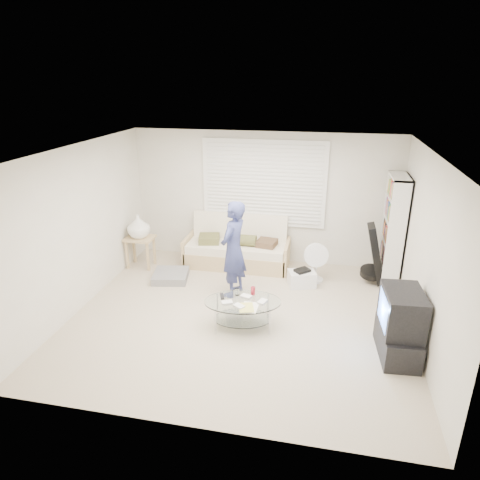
% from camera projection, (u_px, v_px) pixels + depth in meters
% --- Properties ---
extents(ground, '(5.00, 5.00, 0.00)m').
position_uv_depth(ground, '(240.00, 316.00, 6.51)').
color(ground, tan).
rests_on(ground, ground).
extents(room_shell, '(5.02, 4.52, 2.51)m').
position_uv_depth(room_shell, '(246.00, 205.00, 6.36)').
color(room_shell, beige).
rests_on(room_shell, ground).
extents(window_blinds, '(2.32, 0.08, 1.62)m').
position_uv_depth(window_blinds, '(264.00, 183.00, 7.96)').
color(window_blinds, silver).
rests_on(window_blinds, ground).
extents(futon_sofa, '(1.97, 0.80, 0.96)m').
position_uv_depth(futon_sofa, '(237.00, 249.00, 8.19)').
color(futon_sofa, tan).
rests_on(futon_sofa, ground).
extents(grey_floor_pillow, '(0.70, 0.70, 0.14)m').
position_uv_depth(grey_floor_pillow, '(171.00, 276.00, 7.68)').
color(grey_floor_pillow, slate).
rests_on(grey_floor_pillow, ground).
extents(side_table, '(0.52, 0.42, 1.03)m').
position_uv_depth(side_table, '(139.00, 229.00, 7.96)').
color(side_table, tan).
rests_on(side_table, ground).
extents(bookshelf, '(0.30, 0.80, 1.90)m').
position_uv_depth(bookshelf, '(393.00, 230.00, 7.32)').
color(bookshelf, white).
rests_on(bookshelf, ground).
extents(guitar_case, '(0.42, 0.39, 1.05)m').
position_uv_depth(guitar_case, '(375.00, 258.00, 7.40)').
color(guitar_case, black).
rests_on(guitar_case, ground).
extents(floor_fan, '(0.45, 0.29, 0.72)m').
position_uv_depth(floor_fan, '(316.00, 259.00, 7.51)').
color(floor_fan, white).
rests_on(floor_fan, ground).
extents(storage_bin, '(0.53, 0.44, 0.32)m').
position_uv_depth(storage_bin, '(302.00, 278.00, 7.41)').
color(storage_bin, white).
rests_on(storage_bin, ground).
extents(tv_unit, '(0.52, 0.88, 0.93)m').
position_uv_depth(tv_unit, '(400.00, 325.00, 5.47)').
color(tv_unit, black).
rests_on(tv_unit, ground).
extents(coffee_table, '(1.22, 0.90, 0.53)m').
position_uv_depth(coffee_table, '(243.00, 306.00, 6.15)').
color(coffee_table, silver).
rests_on(coffee_table, ground).
extents(standing_person, '(0.53, 0.67, 1.62)m').
position_uv_depth(standing_person, '(233.00, 250.00, 6.89)').
color(standing_person, navy).
rests_on(standing_person, ground).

